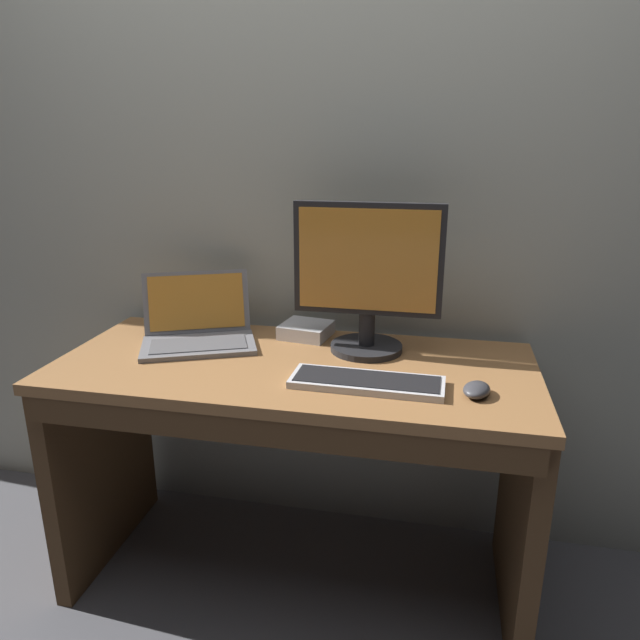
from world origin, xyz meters
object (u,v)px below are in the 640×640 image
object	(u,v)px
external_monitor	(368,279)
wired_keyboard	(367,382)
laptop_space_gray	(198,330)
computer_mouse	(477,390)
external_drive_box	(306,330)

from	to	relation	value
external_monitor	wired_keyboard	world-z (taller)	external_monitor
laptop_space_gray	external_monitor	size ratio (longest dim) A/B	0.93
computer_mouse	external_drive_box	world-z (taller)	external_drive_box
laptop_space_gray	external_drive_box	xyz separation A→B (m)	(0.33, 0.14, -0.02)
laptop_space_gray	external_drive_box	distance (m)	0.36
external_monitor	laptop_space_gray	bearing A→B (deg)	-176.46
external_monitor	wired_keyboard	xyz separation A→B (m)	(0.04, -0.26, -0.23)
wired_keyboard	computer_mouse	distance (m)	0.29
wired_keyboard	external_drive_box	bearing A→B (deg)	125.05
laptop_space_gray	wired_keyboard	world-z (taller)	laptop_space_gray
laptop_space_gray	external_drive_box	world-z (taller)	laptop_space_gray
external_monitor	external_drive_box	bearing A→B (deg)	154.49
laptop_space_gray	external_monitor	xyz separation A→B (m)	(0.55, 0.03, 0.19)
external_drive_box	wired_keyboard	bearing A→B (deg)	-54.95
wired_keyboard	computer_mouse	size ratio (longest dim) A/B	4.24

